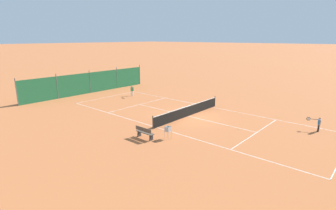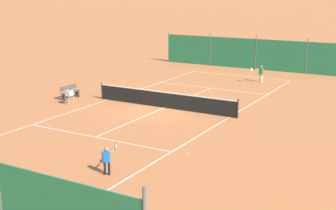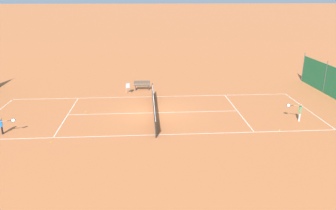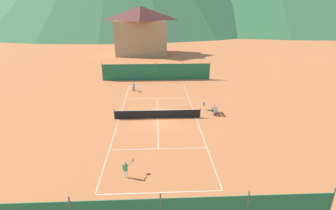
{
  "view_description": "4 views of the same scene",
  "coord_description": "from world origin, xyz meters",
  "px_view_note": "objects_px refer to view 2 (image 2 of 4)",
  "views": [
    {
      "loc": [
        18.28,
        13.44,
        6.9
      ],
      "look_at": [
        1.33,
        -1.25,
        1.08
      ],
      "focal_mm": 28.0,
      "sensor_mm": 36.0,
      "label": 1
    },
    {
      "loc": [
        -13.34,
        22.79,
        6.75
      ],
      "look_at": [
        -1.38,
        1.97,
        0.77
      ],
      "focal_mm": 50.0,
      "sensor_mm": 36.0,
      "label": 2
    },
    {
      "loc": [
        -23.2,
        0.52,
        8.49
      ],
      "look_at": [
        -0.41,
        -1.04,
        0.73
      ],
      "focal_mm": 35.0,
      "sensor_mm": 36.0,
      "label": 3
    },
    {
      "loc": [
        -0.12,
        -25.63,
        11.25
      ],
      "look_at": [
        1.18,
        1.31,
        0.99
      ],
      "focal_mm": 28.0,
      "sensor_mm": 36.0,
      "label": 4
    }
  ],
  "objects_px": {
    "tennis_ball_far_corner": "(273,89)",
    "player_near_service": "(107,158)",
    "player_far_baseline": "(261,73)",
    "tennis_net": "(164,99)",
    "ball_hopper": "(69,94)",
    "tennis_ball_mid_court": "(188,154)",
    "tennis_ball_by_net_right": "(105,128)",
    "courtside_bench": "(70,92)"
  },
  "relations": [
    {
      "from": "tennis_ball_by_net_right",
      "to": "ball_hopper",
      "type": "xyz_separation_m",
      "value": [
        4.9,
        -2.94,
        0.62
      ]
    },
    {
      "from": "tennis_ball_by_net_right",
      "to": "player_far_baseline",
      "type": "bearing_deg",
      "value": -100.02
    },
    {
      "from": "player_near_service",
      "to": "courtside_bench",
      "type": "distance_m",
      "value": 13.02
    },
    {
      "from": "tennis_ball_mid_court",
      "to": "player_far_baseline",
      "type": "bearing_deg",
      "value": -81.19
    },
    {
      "from": "tennis_ball_far_corner",
      "to": "ball_hopper",
      "type": "relative_size",
      "value": 0.07
    },
    {
      "from": "player_near_service",
      "to": "tennis_ball_far_corner",
      "type": "bearing_deg",
      "value": -92.27
    },
    {
      "from": "tennis_net",
      "to": "ball_hopper",
      "type": "relative_size",
      "value": 10.31
    },
    {
      "from": "player_far_baseline",
      "to": "tennis_ball_by_net_right",
      "type": "distance_m",
      "value": 15.53
    },
    {
      "from": "ball_hopper",
      "to": "tennis_ball_mid_court",
      "type": "bearing_deg",
      "value": 157.85
    },
    {
      "from": "player_far_baseline",
      "to": "courtside_bench",
      "type": "bearing_deg",
      "value": 52.05
    },
    {
      "from": "player_far_baseline",
      "to": "ball_hopper",
      "type": "distance_m",
      "value": 14.5
    },
    {
      "from": "tennis_ball_by_net_right",
      "to": "courtside_bench",
      "type": "xyz_separation_m",
      "value": [
        5.95,
        -4.19,
        0.42
      ]
    },
    {
      "from": "player_far_baseline",
      "to": "tennis_ball_far_corner",
      "type": "xyz_separation_m",
      "value": [
        -1.65,
        2.03,
        -0.7
      ]
    },
    {
      "from": "courtside_bench",
      "to": "ball_hopper",
      "type": "bearing_deg",
      "value": 129.73
    },
    {
      "from": "player_near_service",
      "to": "ball_hopper",
      "type": "bearing_deg",
      "value": -41.48
    },
    {
      "from": "tennis_net",
      "to": "player_far_baseline",
      "type": "xyz_separation_m",
      "value": [
        -2.3,
        -10.16,
        0.23
      ]
    },
    {
      "from": "player_far_baseline",
      "to": "tennis_net",
      "type": "bearing_deg",
      "value": 77.23
    },
    {
      "from": "player_near_service",
      "to": "tennis_ball_by_net_right",
      "type": "xyz_separation_m",
      "value": [
        3.64,
        -4.61,
        -0.61
      ]
    },
    {
      "from": "player_near_service",
      "to": "tennis_net",
      "type": "bearing_deg",
      "value": -71.58
    },
    {
      "from": "tennis_ball_by_net_right",
      "to": "courtside_bench",
      "type": "distance_m",
      "value": 7.29
    },
    {
      "from": "player_near_service",
      "to": "tennis_ball_by_net_right",
      "type": "bearing_deg",
      "value": -51.73
    },
    {
      "from": "player_far_baseline",
      "to": "courtside_bench",
      "type": "height_order",
      "value": "player_far_baseline"
    },
    {
      "from": "tennis_ball_mid_court",
      "to": "tennis_ball_far_corner",
      "type": "height_order",
      "value": "same"
    },
    {
      "from": "tennis_net",
      "to": "tennis_ball_by_net_right",
      "type": "bearing_deg",
      "value": 85.56
    },
    {
      "from": "tennis_ball_by_net_right",
      "to": "ball_hopper",
      "type": "relative_size",
      "value": 0.07
    },
    {
      "from": "player_far_baseline",
      "to": "tennis_ball_far_corner",
      "type": "relative_size",
      "value": 18.96
    },
    {
      "from": "tennis_net",
      "to": "player_near_service",
      "type": "xyz_separation_m",
      "value": [
        -3.24,
        9.74,
        0.15
      ]
    },
    {
      "from": "tennis_net",
      "to": "ball_hopper",
      "type": "height_order",
      "value": "tennis_net"
    },
    {
      "from": "tennis_ball_mid_court",
      "to": "ball_hopper",
      "type": "bearing_deg",
      "value": -22.15
    },
    {
      "from": "tennis_ball_far_corner",
      "to": "player_near_service",
      "type": "bearing_deg",
      "value": 87.73
    },
    {
      "from": "tennis_net",
      "to": "tennis_ball_mid_court",
      "type": "distance_m",
      "value": 7.98
    },
    {
      "from": "tennis_net",
      "to": "tennis_ball_mid_court",
      "type": "height_order",
      "value": "tennis_net"
    },
    {
      "from": "ball_hopper",
      "to": "courtside_bench",
      "type": "height_order",
      "value": "ball_hopper"
    },
    {
      "from": "courtside_bench",
      "to": "tennis_ball_far_corner",
      "type": "bearing_deg",
      "value": -138.66
    },
    {
      "from": "tennis_net",
      "to": "tennis_ball_far_corner",
      "type": "height_order",
      "value": "tennis_net"
    },
    {
      "from": "tennis_ball_mid_court",
      "to": "tennis_ball_by_net_right",
      "type": "height_order",
      "value": "same"
    },
    {
      "from": "tennis_ball_far_corner",
      "to": "ball_hopper",
      "type": "xyz_separation_m",
      "value": [
        9.25,
        10.31,
        0.62
      ]
    },
    {
      "from": "ball_hopper",
      "to": "player_near_service",
      "type": "bearing_deg",
      "value": 138.52
    },
    {
      "from": "tennis_net",
      "to": "courtside_bench",
      "type": "relative_size",
      "value": 6.12
    },
    {
      "from": "player_near_service",
      "to": "tennis_ball_by_net_right",
      "type": "relative_size",
      "value": 16.67
    },
    {
      "from": "tennis_net",
      "to": "courtside_bench",
      "type": "height_order",
      "value": "tennis_net"
    },
    {
      "from": "tennis_net",
      "to": "tennis_ball_mid_court",
      "type": "bearing_deg",
      "value": 127.56
    }
  ]
}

